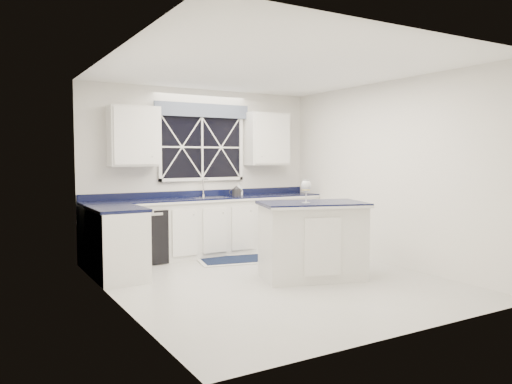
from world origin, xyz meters
TOP-DOWN VIEW (x-y plane):
  - ground at (0.00, 0.00)m, footprint 4.50×4.50m
  - back_wall at (0.00, 2.25)m, footprint 4.00×0.10m
  - base_cabinets at (-0.33, 1.78)m, footprint 3.99×1.60m
  - countertop at (0.00, 1.95)m, footprint 3.98×0.64m
  - dishwasher at (-1.10, 1.95)m, footprint 0.60×0.58m
  - window at (0.00, 2.20)m, footprint 1.65×0.09m
  - upper_cabinets at (0.00, 2.08)m, footprint 3.10×0.34m
  - faucet at (0.00, 2.14)m, footprint 0.05×0.20m
  - island at (0.51, -0.13)m, footprint 1.52×1.17m
  - rug at (0.17, 1.35)m, footprint 1.28×0.93m
  - kettle at (0.49, 1.93)m, footprint 0.25×0.16m
  - wine_glass at (0.37, -0.19)m, footprint 0.13×0.13m
  - soap_bottle at (0.63, 2.09)m, footprint 0.11×0.11m

SIDE VIEW (x-z plane):
  - ground at x=0.00m, z-range 0.00..0.00m
  - rug at x=0.17m, z-range 0.00..0.02m
  - dishwasher at x=-1.10m, z-range 0.00..0.82m
  - base_cabinets at x=-0.33m, z-range 0.00..0.90m
  - island at x=0.51m, z-range 0.00..1.01m
  - countertop at x=0.00m, z-range 0.90..0.94m
  - kettle at x=0.49m, z-range 0.93..1.11m
  - soap_bottle at x=0.63m, z-range 0.94..1.16m
  - faucet at x=0.00m, z-range 0.95..1.25m
  - wine_glass at x=0.37m, z-range 1.06..1.36m
  - back_wall at x=0.00m, z-range 0.00..2.70m
  - window at x=0.00m, z-range 1.20..2.46m
  - upper_cabinets at x=0.00m, z-range 1.45..2.35m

